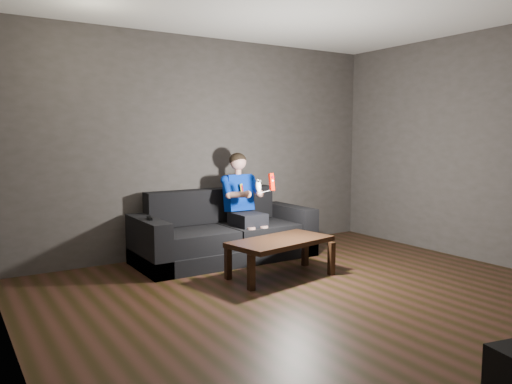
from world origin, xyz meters
TOP-DOWN VIEW (x-y plane):
  - floor at (0.00, 0.00)m, footprint 5.00×5.00m
  - back_wall at (0.00, 2.50)m, footprint 5.00×0.04m
  - left_wall at (-2.50, 0.00)m, footprint 0.04×5.00m
  - right_wall at (2.50, 0.00)m, footprint 0.04×5.00m
  - sofa at (-0.01, 2.01)m, footprint 2.14×0.92m
  - child at (0.23, 1.96)m, footprint 0.50×0.61m
  - wii_remote_red at (0.32, 1.49)m, footprint 0.05×0.07m
  - nunchuk_white at (0.15, 1.50)m, footprint 0.09×0.11m
  - wii_remote_black at (-0.98, 1.93)m, footprint 0.07×0.17m
  - coffee_table at (0.11, 1.01)m, footprint 1.20×0.75m

SIDE VIEW (x-z plane):
  - floor at x=0.00m, z-range 0.00..0.00m
  - sofa at x=-0.01m, z-range -0.14..0.68m
  - coffee_table at x=0.11m, z-range 0.15..0.55m
  - wii_remote_black at x=-0.98m, z-range 0.58..0.61m
  - child at x=0.23m, z-range 0.12..1.35m
  - nunchuk_white at x=0.15m, z-range 0.84..1.00m
  - wii_remote_red at x=0.32m, z-range 0.86..1.06m
  - back_wall at x=0.00m, z-range 0.00..2.70m
  - left_wall at x=-2.50m, z-range 0.00..2.70m
  - right_wall at x=2.50m, z-range 0.00..2.70m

